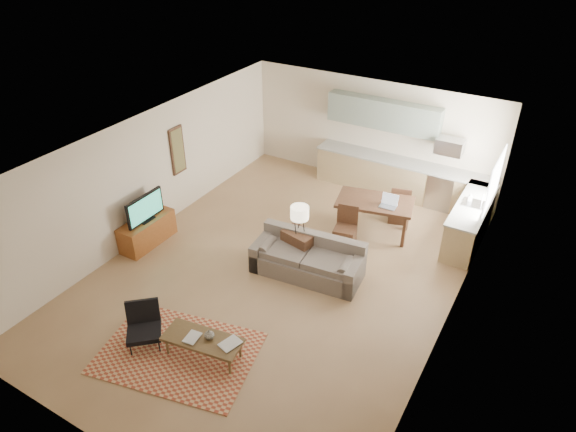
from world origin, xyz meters
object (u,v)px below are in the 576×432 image
Objects in this scene: tv_credenza at (147,231)px; armchair at (143,328)px; dining_table at (374,217)px; sofa at (307,258)px; console_table at (299,247)px; coffee_table at (203,347)px.

armchair is at bearing -47.66° from tv_credenza.
dining_table reaches higher than tv_credenza.
armchair is 5.42m from dining_table.
sofa is at bearing 22.96° from armchair.
armchair is 0.97× the size of console_table.
console_table is (3.15, 1.02, 0.08)m from tv_credenza.
console_table is at bearing 29.58° from armchair.
tv_credenza is 4.91m from dining_table.
coffee_table is at bearing -32.76° from tv_credenza.
armchair is at bearing -121.10° from sofa.
dining_table is (0.88, 1.78, 0.04)m from console_table.
dining_table is at bearing 69.00° from sofa.
console_table is (0.11, 2.98, 0.18)m from coffee_table.
tv_credenza reaches higher than coffee_table.
console_table is at bearing -128.77° from dining_table.
coffee_table is 1.05m from armchair.
dining_table is at bearing 34.81° from tv_credenza.
dining_table reaches higher than console_table.
sofa is 3.34m from armchair.
coffee_table is 1.80× the size of armchair.
tv_credenza is at bearing -150.09° from console_table.
sofa is 1.75× the size of tv_credenza.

